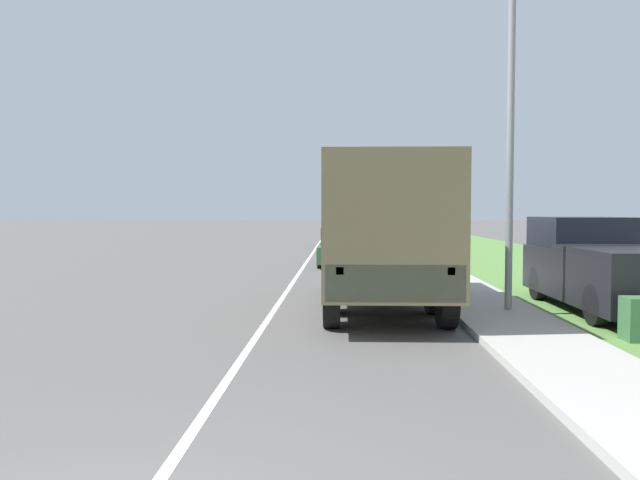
{
  "coord_description": "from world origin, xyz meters",
  "views": [
    {
      "loc": [
        1.41,
        -3.23,
        2.1
      ],
      "look_at": [
        0.91,
        11.56,
        1.4
      ],
      "focal_mm": 35.0,
      "sensor_mm": 36.0,
      "label": 1
    }
  ],
  "objects_px": {
    "military_truck": "(382,229)",
    "pickup_truck": "(602,266)",
    "car_third_ahead": "(346,231)",
    "lamp_post": "(502,68)",
    "car_nearest_ahead": "(343,248)",
    "car_second_ahead": "(350,235)"
  },
  "relations": [
    {
      "from": "military_truck",
      "to": "pickup_truck",
      "type": "distance_m",
      "value": 4.67
    },
    {
      "from": "car_third_ahead",
      "to": "pickup_truck",
      "type": "distance_m",
      "value": 29.66
    },
    {
      "from": "lamp_post",
      "to": "pickup_truck",
      "type": "bearing_deg",
      "value": 17.02
    },
    {
      "from": "pickup_truck",
      "to": "lamp_post",
      "type": "bearing_deg",
      "value": -162.98
    },
    {
      "from": "military_truck",
      "to": "pickup_truck",
      "type": "relative_size",
      "value": 1.41
    },
    {
      "from": "car_nearest_ahead",
      "to": "pickup_truck",
      "type": "xyz_separation_m",
      "value": [
        5.38,
        -10.65,
        0.28
      ]
    },
    {
      "from": "military_truck",
      "to": "pickup_truck",
      "type": "bearing_deg",
      "value": 0.07
    },
    {
      "from": "lamp_post",
      "to": "military_truck",
      "type": "bearing_deg",
      "value": 163.05
    },
    {
      "from": "pickup_truck",
      "to": "car_second_ahead",
      "type": "bearing_deg",
      "value": 103.14
    },
    {
      "from": "lamp_post",
      "to": "car_second_ahead",
      "type": "bearing_deg",
      "value": 96.88
    },
    {
      "from": "military_truck",
      "to": "car_nearest_ahead",
      "type": "xyz_separation_m",
      "value": [
        -0.78,
        10.66,
        -1.06
      ]
    },
    {
      "from": "car_third_ahead",
      "to": "lamp_post",
      "type": "height_order",
      "value": "lamp_post"
    },
    {
      "from": "lamp_post",
      "to": "car_nearest_ahead",
      "type": "bearing_deg",
      "value": 105.14
    },
    {
      "from": "pickup_truck",
      "to": "lamp_post",
      "type": "distance_m",
      "value": 4.64
    },
    {
      "from": "car_third_ahead",
      "to": "lamp_post",
      "type": "relative_size",
      "value": 0.53
    },
    {
      "from": "military_truck",
      "to": "car_nearest_ahead",
      "type": "relative_size",
      "value": 1.8
    },
    {
      "from": "pickup_truck",
      "to": "lamp_post",
      "type": "height_order",
      "value": "lamp_post"
    },
    {
      "from": "car_nearest_ahead",
      "to": "lamp_post",
      "type": "bearing_deg",
      "value": -74.86
    },
    {
      "from": "car_nearest_ahead",
      "to": "car_third_ahead",
      "type": "relative_size",
      "value": 0.92
    },
    {
      "from": "military_truck",
      "to": "car_second_ahead",
      "type": "bearing_deg",
      "value": 90.94
    },
    {
      "from": "military_truck",
      "to": "car_third_ahead",
      "type": "distance_m",
      "value": 29.24
    },
    {
      "from": "car_nearest_ahead",
      "to": "military_truck",
      "type": "bearing_deg",
      "value": -85.84
    }
  ]
}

